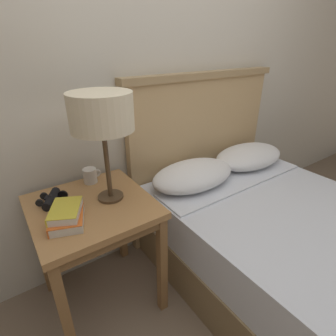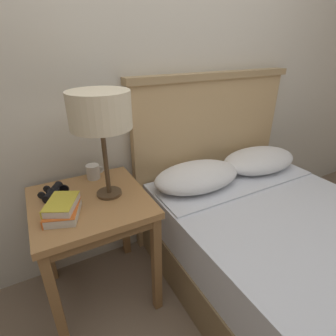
{
  "view_description": "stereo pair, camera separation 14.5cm",
  "coord_description": "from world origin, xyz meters",
  "px_view_note": "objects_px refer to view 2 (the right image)",
  "views": [
    {
      "loc": [
        -0.8,
        -0.41,
        1.41
      ],
      "look_at": [
        -0.06,
        0.66,
        0.78
      ],
      "focal_mm": 28.0,
      "sensor_mm": 36.0,
      "label": 1
    },
    {
      "loc": [
        -0.68,
        -0.49,
        1.41
      ],
      "look_at": [
        -0.06,
        0.66,
        0.78
      ],
      "focal_mm": 28.0,
      "sensor_mm": 36.0,
      "label": 2
    }
  ],
  "objects_px": {
    "coffee_mug": "(93,172)",
    "table_lamp": "(100,112)",
    "book_stacked_on_top": "(61,204)",
    "nightstand": "(92,214)",
    "book_on_nightstand": "(63,212)",
    "binoculars_pair": "(53,192)",
    "bed": "(288,253)"
  },
  "relations": [
    {
      "from": "book_on_nightstand",
      "to": "binoculars_pair",
      "type": "height_order",
      "value": "binoculars_pair"
    },
    {
      "from": "table_lamp",
      "to": "binoculars_pair",
      "type": "height_order",
      "value": "table_lamp"
    },
    {
      "from": "table_lamp",
      "to": "book_stacked_on_top",
      "type": "xyz_separation_m",
      "value": [
        -0.25,
        -0.08,
        -0.38
      ]
    },
    {
      "from": "book_on_nightstand",
      "to": "coffee_mug",
      "type": "distance_m",
      "value": 0.38
    },
    {
      "from": "book_on_nightstand",
      "to": "bed",
      "type": "bearing_deg",
      "value": -21.47
    },
    {
      "from": "book_on_nightstand",
      "to": "book_stacked_on_top",
      "type": "height_order",
      "value": "book_stacked_on_top"
    },
    {
      "from": "bed",
      "to": "book_on_nightstand",
      "type": "height_order",
      "value": "bed"
    },
    {
      "from": "bed",
      "to": "table_lamp",
      "type": "bearing_deg",
      "value": 148.7
    },
    {
      "from": "book_on_nightstand",
      "to": "binoculars_pair",
      "type": "bearing_deg",
      "value": 93.8
    },
    {
      "from": "binoculars_pair",
      "to": "table_lamp",
      "type": "bearing_deg",
      "value": -25.4
    },
    {
      "from": "book_on_nightstand",
      "to": "book_stacked_on_top",
      "type": "relative_size",
      "value": 1.06
    },
    {
      "from": "table_lamp",
      "to": "binoculars_pair",
      "type": "distance_m",
      "value": 0.51
    },
    {
      "from": "bed",
      "to": "binoculars_pair",
      "type": "height_order",
      "value": "bed"
    },
    {
      "from": "book_stacked_on_top",
      "to": "table_lamp",
      "type": "bearing_deg",
      "value": 18.03
    },
    {
      "from": "bed",
      "to": "table_lamp",
      "type": "distance_m",
      "value": 1.29
    },
    {
      "from": "binoculars_pair",
      "to": "bed",
      "type": "bearing_deg",
      "value": -29.98
    },
    {
      "from": "book_stacked_on_top",
      "to": "nightstand",
      "type": "bearing_deg",
      "value": 30.31
    },
    {
      "from": "coffee_mug",
      "to": "book_on_nightstand",
      "type": "bearing_deg",
      "value": -125.7
    },
    {
      "from": "book_on_nightstand",
      "to": "nightstand",
      "type": "bearing_deg",
      "value": 32.36
    },
    {
      "from": "bed",
      "to": "nightstand",
      "type": "bearing_deg",
      "value": 151.51
    },
    {
      "from": "nightstand",
      "to": "bed",
      "type": "height_order",
      "value": "bed"
    },
    {
      "from": "book_on_nightstand",
      "to": "coffee_mug",
      "type": "xyz_separation_m",
      "value": [
        0.22,
        0.31,
        0.02
      ]
    },
    {
      "from": "bed",
      "to": "coffee_mug",
      "type": "bearing_deg",
      "value": 139.99
    },
    {
      "from": "bed",
      "to": "book_on_nightstand",
      "type": "relative_size",
      "value": 8.1
    },
    {
      "from": "book_on_nightstand",
      "to": "coffee_mug",
      "type": "height_order",
      "value": "coffee_mug"
    },
    {
      "from": "table_lamp",
      "to": "coffee_mug",
      "type": "bearing_deg",
      "value": 96.56
    },
    {
      "from": "book_stacked_on_top",
      "to": "binoculars_pair",
      "type": "relative_size",
      "value": 1.34
    },
    {
      "from": "nightstand",
      "to": "bed",
      "type": "bearing_deg",
      "value": -28.49
    },
    {
      "from": "table_lamp",
      "to": "book_stacked_on_top",
      "type": "relative_size",
      "value": 2.51
    },
    {
      "from": "nightstand",
      "to": "bed",
      "type": "xyz_separation_m",
      "value": [
        0.97,
        -0.53,
        -0.27
      ]
    },
    {
      "from": "coffee_mug",
      "to": "table_lamp",
      "type": "bearing_deg",
      "value": -83.44
    },
    {
      "from": "nightstand",
      "to": "table_lamp",
      "type": "xyz_separation_m",
      "value": [
        0.11,
        -0.0,
        0.53
      ]
    }
  ]
}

